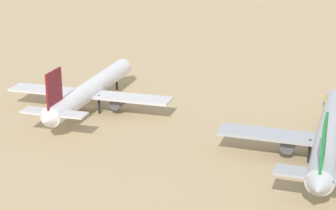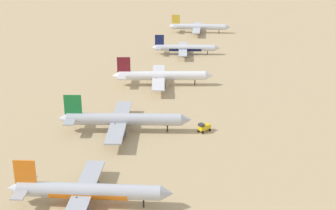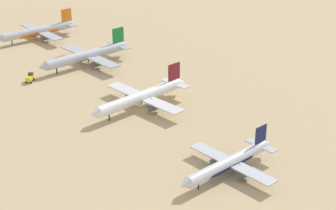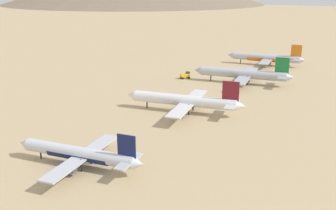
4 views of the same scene
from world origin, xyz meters
name	(u,v)px [view 3 (image 3 of 4)]	position (x,y,z in m)	size (l,w,h in m)	color
ground_plane	(141,110)	(0.00, 0.00, 0.00)	(1800.00, 1800.00, 0.00)	tan
parked_jet_0	(39,31)	(-14.14, -114.53, 4.83)	(50.19, 40.64, 14.51)	#B2B7C1
parked_jet_1	(87,55)	(-12.16, -59.83, 5.19)	(53.43, 43.38, 15.41)	#B2B7C1
parked_jet_2	(142,97)	(-1.62, -1.49, 4.97)	(51.23, 41.67, 14.77)	white
parked_jet_3	(229,163)	(8.02, 58.07, 4.05)	(42.24, 34.28, 12.19)	silver
service_truck	(30,77)	(20.32, -57.81, 2.08)	(5.46, 5.43, 3.90)	yellow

